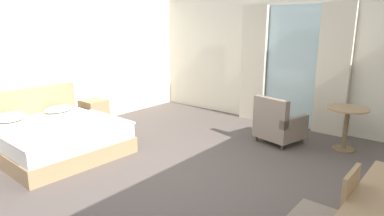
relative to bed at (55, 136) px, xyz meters
name	(u,v)px	position (x,y,z in m)	size (l,w,h in m)	color
ground	(174,176)	(2.09, 0.63, -0.32)	(6.92, 7.31, 0.10)	#564C47
wall_back	(281,58)	(2.09, 4.02, 1.12)	(6.52, 0.12, 2.80)	silver
wall_left	(50,61)	(-1.11, 0.63, 1.12)	(0.12, 6.91, 2.80)	silver
balcony_glass_door	(292,67)	(2.39, 3.94, 0.96)	(1.24, 0.02, 2.46)	silver
curtain_panel_left	(253,64)	(1.55, 3.84, 0.96)	(0.57, 0.10, 2.47)	beige
curtain_panel_right	(333,71)	(3.23, 3.84, 0.96)	(0.59, 0.10, 2.47)	beige
bed	(55,136)	(0.00, 0.00, 0.00)	(2.06, 1.87, 0.96)	tan
nightstand	(94,112)	(-0.82, 1.34, 0.00)	(0.47, 0.47, 0.54)	tan
desk_chair	(331,214)	(4.37, 0.08, 0.24)	(0.46, 0.43, 0.94)	gray
armchair_by_window	(278,125)	(2.69, 2.75, 0.06)	(0.84, 0.84, 0.85)	gray
round_cafe_table	(347,119)	(3.72, 3.13, 0.27)	(0.66, 0.66, 0.74)	tan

